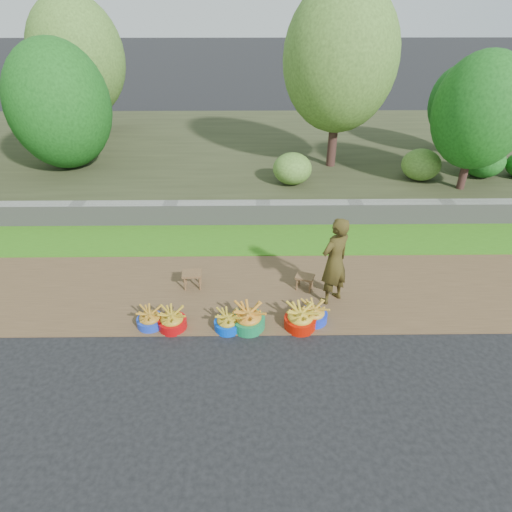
{
  "coord_description": "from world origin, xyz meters",
  "views": [
    {
      "loc": [
        -0.28,
        -5.33,
        4.78
      ],
      "look_at": [
        -0.2,
        1.3,
        0.75
      ],
      "focal_mm": 30.0,
      "sensor_mm": 36.0,
      "label": 1
    }
  ],
  "objects_px": {
    "basin_f": "(313,314)",
    "stool_left": "(192,276)",
    "basin_a": "(150,319)",
    "vendor_woman": "(335,261)",
    "basin_b": "(172,320)",
    "stool_right": "(305,278)",
    "basin_c": "(228,322)",
    "basin_e": "(300,318)",
    "basin_d": "(248,319)"
  },
  "relations": [
    {
      "from": "basin_f",
      "to": "stool_left",
      "type": "xyz_separation_m",
      "value": [
        -2.17,
        1.02,
        0.12
      ]
    },
    {
      "from": "basin_c",
      "to": "basin_d",
      "type": "height_order",
      "value": "basin_d"
    },
    {
      "from": "basin_a",
      "to": "basin_e",
      "type": "relative_size",
      "value": 0.84
    },
    {
      "from": "basin_c",
      "to": "basin_f",
      "type": "bearing_deg",
      "value": 6.95
    },
    {
      "from": "basin_c",
      "to": "vendor_woman",
      "type": "relative_size",
      "value": 0.27
    },
    {
      "from": "basin_c",
      "to": "basin_d",
      "type": "relative_size",
      "value": 0.8
    },
    {
      "from": "stool_right",
      "to": "vendor_woman",
      "type": "bearing_deg",
      "value": -38.6
    },
    {
      "from": "basin_b",
      "to": "stool_left",
      "type": "distance_m",
      "value": 1.18
    },
    {
      "from": "basin_d",
      "to": "basin_f",
      "type": "distance_m",
      "value": 1.11
    },
    {
      "from": "stool_right",
      "to": "vendor_woman",
      "type": "distance_m",
      "value": 0.82
    },
    {
      "from": "basin_d",
      "to": "stool_left",
      "type": "distance_m",
      "value": 1.58
    },
    {
      "from": "basin_a",
      "to": "basin_b",
      "type": "xyz_separation_m",
      "value": [
        0.38,
        -0.05,
        0.01
      ]
    },
    {
      "from": "basin_b",
      "to": "basin_d",
      "type": "distance_m",
      "value": 1.28
    },
    {
      "from": "basin_e",
      "to": "basin_b",
      "type": "bearing_deg",
      "value": 179.93
    },
    {
      "from": "basin_d",
      "to": "basin_f",
      "type": "height_order",
      "value": "basin_d"
    },
    {
      "from": "stool_left",
      "to": "basin_a",
      "type": "bearing_deg",
      "value": -117.97
    },
    {
      "from": "stool_right",
      "to": "basin_a",
      "type": "bearing_deg",
      "value": -159.37
    },
    {
      "from": "basin_c",
      "to": "basin_f",
      "type": "height_order",
      "value": "basin_f"
    },
    {
      "from": "basin_a",
      "to": "basin_c",
      "type": "relative_size",
      "value": 1.0
    },
    {
      "from": "vendor_woman",
      "to": "stool_right",
      "type": "bearing_deg",
      "value": -74.69
    },
    {
      "from": "stool_left",
      "to": "vendor_woman",
      "type": "bearing_deg",
      "value": -9.73
    },
    {
      "from": "basin_a",
      "to": "basin_b",
      "type": "height_order",
      "value": "basin_b"
    },
    {
      "from": "stool_right",
      "to": "basin_c",
      "type": "bearing_deg",
      "value": -141.65
    },
    {
      "from": "basin_f",
      "to": "stool_right",
      "type": "xyz_separation_m",
      "value": [
        -0.05,
        0.94,
        0.09
      ]
    },
    {
      "from": "basin_b",
      "to": "stool_right",
      "type": "distance_m",
      "value": 2.57
    },
    {
      "from": "basin_b",
      "to": "basin_d",
      "type": "height_order",
      "value": "basin_d"
    },
    {
      "from": "basin_b",
      "to": "basin_c",
      "type": "bearing_deg",
      "value": -2.39
    },
    {
      "from": "basin_a",
      "to": "vendor_woman",
      "type": "relative_size",
      "value": 0.27
    },
    {
      "from": "basin_d",
      "to": "stool_right",
      "type": "relative_size",
      "value": 1.39
    },
    {
      "from": "basin_c",
      "to": "basin_b",
      "type": "bearing_deg",
      "value": 177.61
    },
    {
      "from": "basin_f",
      "to": "vendor_woman",
      "type": "bearing_deg",
      "value": 55.74
    },
    {
      "from": "basin_a",
      "to": "basin_e",
      "type": "height_order",
      "value": "basin_e"
    },
    {
      "from": "basin_e",
      "to": "stool_left",
      "type": "bearing_deg",
      "value": 149.01
    },
    {
      "from": "basin_c",
      "to": "vendor_woman",
      "type": "xyz_separation_m",
      "value": [
        1.85,
        0.76,
        0.7
      ]
    },
    {
      "from": "basin_f",
      "to": "vendor_woman",
      "type": "height_order",
      "value": "vendor_woman"
    },
    {
      "from": "basin_d",
      "to": "basin_e",
      "type": "xyz_separation_m",
      "value": [
        0.87,
        0.0,
        -0.01
      ]
    },
    {
      "from": "basin_a",
      "to": "basin_b",
      "type": "bearing_deg",
      "value": -7.85
    },
    {
      "from": "basin_e",
      "to": "basin_f",
      "type": "xyz_separation_m",
      "value": [
        0.24,
        0.14,
        -0.02
      ]
    },
    {
      "from": "basin_d",
      "to": "vendor_woman",
      "type": "relative_size",
      "value": 0.34
    },
    {
      "from": "basin_f",
      "to": "basin_a",
      "type": "bearing_deg",
      "value": -178.21
    },
    {
      "from": "basin_b",
      "to": "stool_left",
      "type": "xyz_separation_m",
      "value": [
        0.21,
        1.16,
        0.12
      ]
    },
    {
      "from": "vendor_woman",
      "to": "basin_f",
      "type": "bearing_deg",
      "value": 19.66
    },
    {
      "from": "basin_b",
      "to": "basin_f",
      "type": "height_order",
      "value": "basin_f"
    },
    {
      "from": "basin_f",
      "to": "basin_e",
      "type": "bearing_deg",
      "value": -149.06
    },
    {
      "from": "basin_a",
      "to": "stool_right",
      "type": "height_order",
      "value": "basin_a"
    },
    {
      "from": "basin_c",
      "to": "stool_right",
      "type": "relative_size",
      "value": 1.12
    },
    {
      "from": "stool_right",
      "to": "vendor_woman",
      "type": "xyz_separation_m",
      "value": [
        0.44,
        -0.35,
        0.6
      ]
    },
    {
      "from": "basin_b",
      "to": "vendor_woman",
      "type": "xyz_separation_m",
      "value": [
        2.78,
        0.72,
        0.69
      ]
    },
    {
      "from": "basin_e",
      "to": "basin_f",
      "type": "relative_size",
      "value": 1.12
    },
    {
      "from": "basin_e",
      "to": "vendor_woman",
      "type": "bearing_deg",
      "value": 48.84
    }
  ]
}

